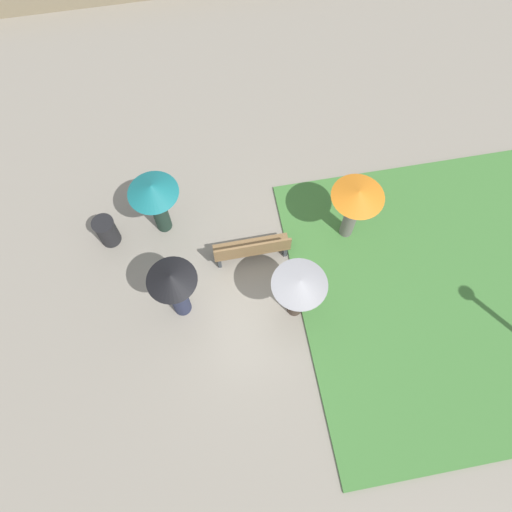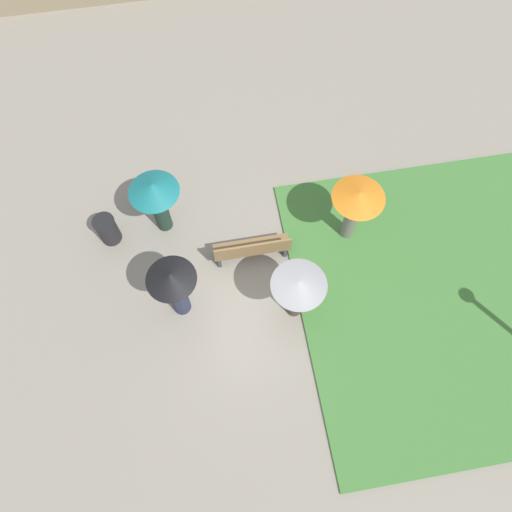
% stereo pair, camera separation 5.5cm
% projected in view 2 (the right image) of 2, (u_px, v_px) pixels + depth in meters
% --- Properties ---
extents(ground_plane, '(90.00, 90.00, 0.00)m').
position_uv_depth(ground_plane, '(260.00, 299.00, 11.36)').
color(ground_plane, gray).
extents(lawn_patch_near, '(9.70, 7.08, 0.06)m').
position_uv_depth(lawn_patch_near, '(510.00, 287.00, 11.45)').
color(lawn_patch_near, '#427A38').
rests_on(lawn_patch_near, ground_plane).
extents(park_bench, '(1.75, 0.43, 0.90)m').
position_uv_depth(park_bench, '(252.00, 249.00, 11.36)').
color(park_bench, brown).
rests_on(park_bench, ground_plane).
extents(trash_bin, '(0.51, 0.51, 0.82)m').
position_uv_depth(trash_bin, '(108.00, 230.00, 11.63)').
color(trash_bin, '#232326').
rests_on(trash_bin, ground_plane).
extents(crowd_person_orange, '(1.15, 1.15, 1.88)m').
position_uv_depth(crowd_person_orange, '(356.00, 204.00, 10.76)').
color(crowd_person_orange, slate).
rests_on(crowd_person_orange, ground_plane).
extents(crowd_person_grey, '(1.14, 1.14, 1.74)m').
position_uv_depth(crowd_person_grey, '(298.00, 289.00, 10.07)').
color(crowd_person_grey, '#47382D').
rests_on(crowd_person_grey, ground_plane).
extents(crowd_person_teal, '(1.13, 1.13, 1.79)m').
position_uv_depth(crowd_person_teal, '(155.00, 196.00, 10.95)').
color(crowd_person_teal, '#1E3328').
rests_on(crowd_person_teal, ground_plane).
extents(crowd_person_black, '(1.02, 1.02, 1.90)m').
position_uv_depth(crowd_person_black, '(174.00, 287.00, 10.13)').
color(crowd_person_black, '#282D47').
rests_on(crowd_person_black, ground_plane).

